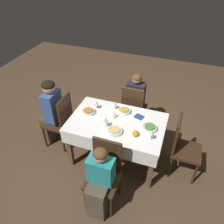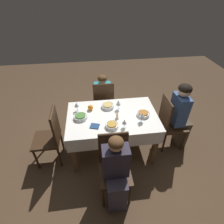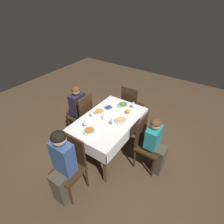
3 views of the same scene
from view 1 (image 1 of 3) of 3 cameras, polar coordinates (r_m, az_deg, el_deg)
name	(u,v)px [view 1 (image 1 of 3)]	position (r m, az deg, el deg)	size (l,w,h in m)	color
ground_plane	(116,157)	(3.57, 1.09, -11.60)	(8.00, 8.00, 0.00)	#4C3826
dining_table	(117,127)	(3.11, 1.23, -3.88)	(1.33, 0.85, 0.74)	white
chair_west	(61,120)	(3.51, -13.30, -1.94)	(0.39, 0.39, 0.96)	#382314
chair_north	(133,107)	(3.69, 5.58, 1.20)	(0.39, 0.39, 0.96)	#382314
chair_south	(104,171)	(2.74, -1.98, -15.26)	(0.39, 0.39, 0.96)	#382314
chair_east	(182,145)	(3.17, 17.89, -8.31)	(0.39, 0.39, 0.96)	#382314
person_adult_denim	(50,110)	(3.49, -15.79, 0.56)	(0.34, 0.30, 1.19)	#4C4233
person_child_dark	(136,99)	(3.77, 6.29, 3.52)	(0.30, 0.33, 1.09)	#383342
person_child_teal	(99,181)	(2.63, -3.37, -17.54)	(0.30, 0.33, 1.01)	#4C4233
bowl_west	(89,111)	(3.20, -6.16, 0.14)	(0.19, 0.19, 0.06)	silver
wine_glass_west	(96,103)	(3.23, -4.19, 2.40)	(0.07, 0.07, 0.15)	white
bowl_north	(124,111)	(3.19, 3.25, 0.30)	(0.19, 0.19, 0.06)	silver
wine_glass_north	(114,104)	(3.22, 0.65, 2.19)	(0.06, 0.06, 0.14)	white
bowl_south	(115,131)	(2.86, 0.72, -4.97)	(0.20, 0.20, 0.06)	silver
wine_glass_south	(105,120)	(2.89, -1.73, -2.11)	(0.07, 0.07, 0.16)	white
bowl_east	(150,128)	(2.95, 9.86, -4.02)	(0.20, 0.20, 0.06)	silver
wine_glass_east	(151,133)	(2.76, 10.25, -5.46)	(0.07, 0.07, 0.15)	white
candle_centerpiece	(115,115)	(3.09, 0.66, -0.88)	(0.06, 0.06, 0.12)	beige
orange_fruit	(135,133)	(2.82, 6.13, -5.59)	(0.08, 0.08, 0.08)	orange
napkin_red_folded	(139,117)	(3.14, 7.08, -1.24)	(0.15, 0.14, 0.01)	navy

